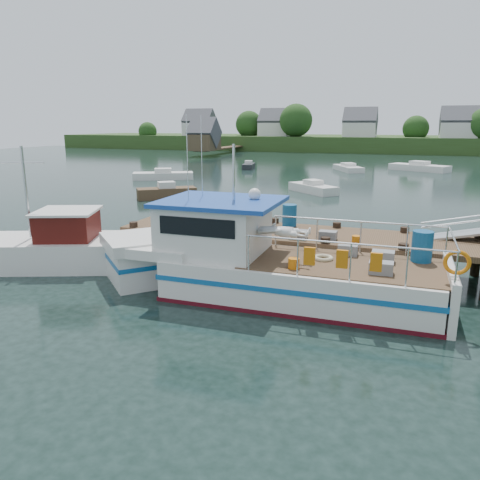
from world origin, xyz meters
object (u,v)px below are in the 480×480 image
(moored_rowboat, at_px, (167,192))
(moored_d, at_px, (348,168))
(work_boat, at_px, (45,248))
(moored_far, at_px, (419,167))
(moored_a, at_px, (163,175))
(lobster_boat, at_px, (257,263))
(dock, at_px, (471,220))
(moored_b, at_px, (313,188))
(moored_e, at_px, (249,166))

(moored_rowboat, distance_m, moored_d, 27.19)
(work_boat, distance_m, moored_far, 46.93)
(moored_far, height_order, moored_a, moored_far)
(work_boat, xyz_separation_m, moored_rowboat, (-3.71, 16.51, -0.27))
(moored_rowboat, height_order, moored_d, moored_rowboat)
(lobster_boat, relative_size, work_boat, 1.39)
(dock, height_order, work_boat, work_boat)
(dock, xyz_separation_m, moored_b, (-9.11, 20.05, -1.86))
(work_boat, height_order, moored_a, work_boat)
(moored_rowboat, xyz_separation_m, moored_far, (17.66, 28.30, -0.04))
(moored_e, bearing_deg, moored_d, -15.55)
(moored_e, bearing_deg, moored_rowboat, -107.16)
(lobster_boat, height_order, moored_rowboat, lobster_boat)
(moored_a, height_order, moored_d, moored_a)
(work_boat, bearing_deg, moored_b, 54.30)
(lobster_boat, distance_m, work_boat, 8.58)
(moored_rowboat, relative_size, moored_e, 1.13)
(lobster_boat, bearing_deg, moored_rowboat, 125.70)
(moored_rowboat, bearing_deg, moored_a, 112.40)
(moored_rowboat, bearing_deg, work_boat, -84.98)
(work_boat, relative_size, moored_a, 1.40)
(moored_far, xyz_separation_m, moored_d, (-7.75, -2.99, -0.07))
(moored_far, bearing_deg, moored_a, -130.91)
(moored_b, xyz_separation_m, moored_e, (-11.35, 17.53, -0.02))
(lobster_boat, bearing_deg, dock, 25.62)
(work_boat, bearing_deg, lobster_boat, -22.44)
(lobster_boat, height_order, moored_far, lobster_boat)
(lobster_boat, distance_m, moored_a, 33.06)
(dock, height_order, moored_a, dock)
(dock, distance_m, lobster_boat, 7.17)
(work_boat, distance_m, moored_b, 23.78)
(lobster_boat, relative_size, moored_b, 2.63)
(moored_rowboat, xyz_separation_m, moored_a, (-6.22, 10.75, -0.06))
(moored_d, distance_m, moored_e, 11.82)
(dock, xyz_separation_m, work_boat, (-14.91, -3.01, -1.52))
(moored_b, bearing_deg, moored_a, 172.51)
(lobster_boat, distance_m, moored_d, 42.03)
(moored_far, distance_m, moored_d, 8.31)
(moored_rowboat, height_order, moored_far, moored_rowboat)
(moored_far, bearing_deg, moored_e, -155.03)
(work_boat, distance_m, moored_a, 29.01)
(moored_a, bearing_deg, moored_rowboat, -67.97)
(moored_far, xyz_separation_m, moored_e, (-19.51, -4.22, -0.06))
(moored_e, bearing_deg, moored_far, -9.33)
(moored_rowboat, height_order, moored_e, moored_rowboat)
(moored_e, bearing_deg, work_boat, -103.74)
(moored_rowboat, distance_m, moored_e, 24.16)
(moored_far, relative_size, moored_e, 1.87)
(moored_b, bearing_deg, moored_e, 130.36)
(moored_d, bearing_deg, dock, -74.38)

